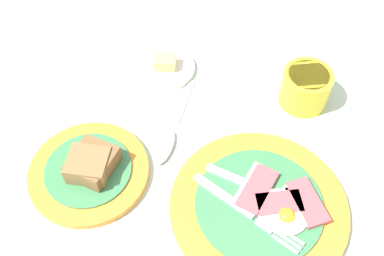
{
  "coord_description": "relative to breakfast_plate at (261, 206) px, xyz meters",
  "views": [
    {
      "loc": [
        0.1,
        -0.35,
        0.61
      ],
      "look_at": [
        -0.02,
        0.07,
        0.02
      ],
      "focal_mm": 42.0,
      "sensor_mm": 36.0,
      "label": 1
    }
  ],
  "objects": [
    {
      "name": "ground_plane",
      "position": [
        -0.11,
        0.03,
        -0.01
      ],
      "size": [
        3.0,
        3.0,
        0.0
      ],
      "primitive_type": "plane",
      "color": "#B7CCB7"
    },
    {
      "name": "breakfast_plate",
      "position": [
        0.0,
        0.0,
        0.0
      ],
      "size": [
        0.26,
        0.26,
        0.03
      ],
      "color": "orange",
      "rests_on": "ground_plane"
    },
    {
      "name": "bread_plate",
      "position": [
        -0.27,
        -0.02,
        0.01
      ],
      "size": [
        0.19,
        0.19,
        0.05
      ],
      "color": "orange",
      "rests_on": "ground_plane"
    },
    {
      "name": "sugar_cup",
      "position": [
        0.03,
        0.23,
        0.03
      ],
      "size": [
        0.08,
        0.08,
        0.07
      ],
      "color": "yellow",
      "rests_on": "ground_plane"
    },
    {
      "name": "butter_dish",
      "position": [
        -0.23,
        0.23,
        -0.0
      ],
      "size": [
        0.11,
        0.11,
        0.03
      ],
      "color": "silver",
      "rests_on": "ground_plane"
    },
    {
      "name": "teaspoon_near_cup",
      "position": [
        -0.17,
        0.09,
        -0.0
      ],
      "size": [
        0.03,
        0.19,
        0.01
      ],
      "rotation": [
        0.0,
        0.0,
        4.71
      ],
      "color": "silver",
      "rests_on": "ground_plane"
    }
  ]
}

